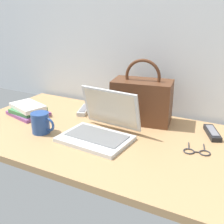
{
  "coord_description": "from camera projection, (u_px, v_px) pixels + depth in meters",
  "views": [
    {
      "loc": [
        0.51,
        -1.06,
        0.61
      ],
      "look_at": [
        -0.05,
        0.0,
        0.15
      ],
      "focal_mm": 45.25,
      "sensor_mm": 36.0,
      "label": 1
    }
  ],
  "objects": [
    {
      "name": "eyeglasses",
      "position": [
        197.0,
        152.0,
        1.18
      ],
      "size": [
        0.12,
        0.12,
        0.01
      ],
      "color": "#333338",
      "rests_on": "desk"
    },
    {
      "name": "remote_control_far",
      "position": [
        212.0,
        133.0,
        1.33
      ],
      "size": [
        0.11,
        0.16,
        0.02
      ],
      "color": "black",
      "rests_on": "desk"
    },
    {
      "name": "remote_control_near",
      "position": [
        84.0,
        110.0,
        1.62
      ],
      "size": [
        0.09,
        0.17,
        0.02
      ],
      "color": "#B7B7B7",
      "rests_on": "desk"
    },
    {
      "name": "desk",
      "position": [
        121.0,
        141.0,
        1.31
      ],
      "size": [
        1.6,
        0.76,
        0.03
      ],
      "color": "tan",
      "rests_on": "ground"
    },
    {
      "name": "coffee_mug",
      "position": [
        41.0,
        123.0,
        1.34
      ],
      "size": [
        0.13,
        0.09,
        0.1
      ],
      "color": "#26478C",
      "rests_on": "desk"
    },
    {
      "name": "handbag",
      "position": [
        142.0,
        100.0,
        1.46
      ],
      "size": [
        0.32,
        0.21,
        0.33
      ],
      "color": "#59331E",
      "rests_on": "desk"
    },
    {
      "name": "laptop",
      "position": [
        101.0,
        128.0,
        1.3
      ],
      "size": [
        0.32,
        0.3,
        0.21
      ],
      "color": "silver",
      "rests_on": "desk"
    },
    {
      "name": "book_stack",
      "position": [
        28.0,
        110.0,
        1.57
      ],
      "size": [
        0.24,
        0.2,
        0.06
      ],
      "color": "#8C4C8C",
      "rests_on": "desk"
    }
  ]
}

